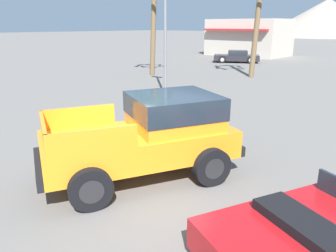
{
  "coord_description": "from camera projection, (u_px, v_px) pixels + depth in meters",
  "views": [
    {
      "loc": [
        5.17,
        -4.87,
        3.54
      ],
      "look_at": [
        -0.26,
        1.03,
        1.05
      ],
      "focal_mm": 35.0,
      "sensor_mm": 36.0,
      "label": 1
    }
  ],
  "objects": [
    {
      "name": "parked_car_dark",
      "position": [
        237.0,
        56.0,
        31.94
      ],
      "size": [
        4.6,
        3.79,
        1.15
      ],
      "rotation": [
        0.0,
        0.0,
        2.12
      ],
      "color": "#232328",
      "rests_on": "ground_plane"
    },
    {
      "name": "street_lamp_post",
      "position": [
        165.0,
        4.0,
        15.34
      ],
      "size": [
        0.9,
        0.24,
        7.37
      ],
      "color": "slate",
      "rests_on": "ground_plane"
    },
    {
      "name": "storefront_building",
      "position": [
        248.0,
        37.0,
        38.91
      ],
      "size": [
        8.73,
        6.53,
        4.17
      ],
      "color": "#BCB2A3",
      "rests_on": "ground_plane"
    },
    {
      "name": "red_convertible_car",
      "position": [
        331.0,
        228.0,
        5.21
      ],
      "size": [
        3.28,
        4.66,
        1.06
      ],
      "rotation": [
        0.0,
        0.0,
        -0.39
      ],
      "color": "#B21419",
      "rests_on": "ground_plane"
    },
    {
      "name": "ground_plane",
      "position": [
        147.0,
        180.0,
        7.81
      ],
      "size": [
        320.0,
        320.0,
        0.0
      ],
      "primitive_type": "plane",
      "color": "slate"
    },
    {
      "name": "orange_pickup_truck",
      "position": [
        152.0,
        132.0,
        7.79
      ],
      "size": [
        3.71,
        5.06,
        1.95
      ],
      "rotation": [
        0.0,
        0.0,
        -0.43
      ],
      "color": "orange",
      "rests_on": "ground_plane"
    },
    {
      "name": "palm_tree_tall",
      "position": [
        152.0,
        2.0,
        22.76
      ],
      "size": [
        2.99,
        2.84,
        6.7
      ],
      "color": "brown",
      "rests_on": "ground_plane"
    }
  ]
}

